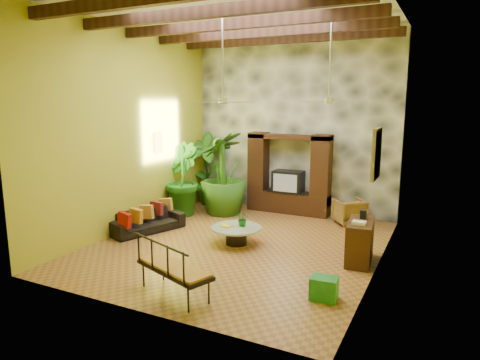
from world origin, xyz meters
The scene contains 23 objects.
ground centered at (0.00, 0.00, 0.00)m, with size 7.00×7.00×0.00m, color brown.
ceiling centered at (0.00, 0.00, 5.00)m, with size 6.00×7.00×0.02m, color silver.
back_wall centered at (0.00, 3.50, 2.50)m, with size 6.00×0.02×5.00m, color gold.
left_wall centered at (-3.00, 0.00, 2.50)m, with size 0.02×7.00×5.00m, color gold.
right_wall centered at (3.00, 0.00, 2.50)m, with size 0.02×7.00×5.00m, color gold.
stone_accent_wall centered at (0.00, 3.44, 2.50)m, with size 5.98×0.10×4.98m, color #3C3F44.
ceiling_beams centered at (0.00, 0.00, 4.78)m, with size 5.95×5.36×0.22m.
entertainment_center centered at (0.00, 3.14, 0.97)m, with size 2.40×0.55×2.30m.
ceiling_fan_front centered at (-0.20, -0.40, 3.40)m, with size 1.28×1.28×1.86m.
ceiling_fan_back centered at (1.60, 1.20, 3.40)m, with size 1.28×1.28×1.86m.
wall_art_mask centered at (-2.96, 1.00, 2.10)m, with size 0.06×0.32×0.55m, color gold.
wall_art_painting centered at (2.96, -0.60, 2.30)m, with size 0.06×0.70×0.90m, color #245B84.
sofa centered at (-2.51, -0.15, 0.27)m, with size 1.84×0.72×0.54m, color black.
wicker_armchair centered at (1.86, 2.74, 0.33)m, with size 0.71×0.73×0.67m, color #965C36.
tall_plant_a centered at (-2.65, 2.95, 1.12)m, with size 1.18×0.80×2.25m, color #265E18.
tall_plant_b centered at (-2.65, 1.59, 1.02)m, with size 1.13×0.91×2.05m, color #1D631A.
tall_plant_c centered at (-1.61, 2.19, 1.18)m, with size 1.32×1.32×2.36m, color #2B6019.
coffee_table centered at (-0.09, -0.02, 0.26)m, with size 1.15×1.15×0.40m.
centerpiece_plant centered at (0.02, 0.11, 0.57)m, with size 0.31×0.27×0.34m, color #19611E.
yellow_tray centered at (-0.30, -0.11, 0.41)m, with size 0.25×0.18×0.03m, color gold.
iron_bench centered at (0.16, -2.86, 0.54)m, with size 1.61×1.05×0.57m.
side_console centered at (2.63, 0.11, 0.42)m, with size 0.47×1.05×0.84m, color #331F10.
green_bin centered at (2.44, -1.83, 0.19)m, with size 0.43×0.33×0.38m, color #1C6B29.
Camera 1 is at (4.12, -8.30, 3.22)m, focal length 32.00 mm.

